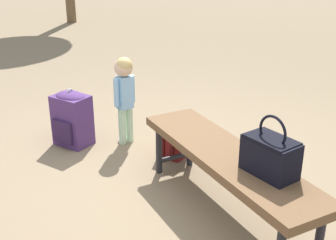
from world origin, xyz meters
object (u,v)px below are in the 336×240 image
Objects in this scene: child_standing at (124,88)px; backpack_large at (72,117)px; backpack_small at (173,137)px; handbag at (270,154)px; park_bench at (227,161)px.

child_standing reaches higher than backpack_large.
backpack_small is at bearing -151.11° from child_standing.
handbag is at bearing -160.91° from backpack_large.
handbag is at bearing -172.61° from child_standing.
child_standing reaches higher than backpack_small.
backpack_small is at bearing -133.55° from backpack_large.
backpack_large is at bearing 46.45° from backpack_small.
child_standing is 2.24× the size of backpack_small.
backpack_large is 0.93m from backpack_small.
backpack_large is at bearing 19.09° from handbag.
child_standing is at bearing 7.39° from handbag.
child_standing is at bearing -114.82° from backpack_large.
child_standing is 0.54m from backpack_large.
park_bench is 0.92m from backpack_small.
handbag reaches higher than park_bench.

